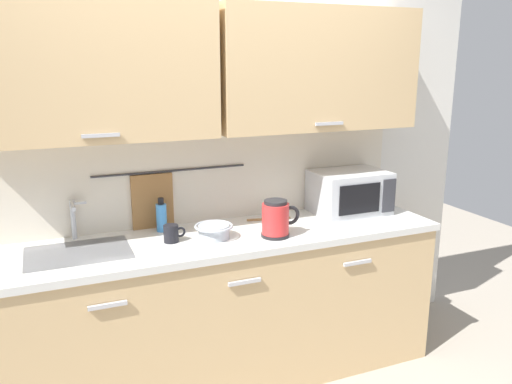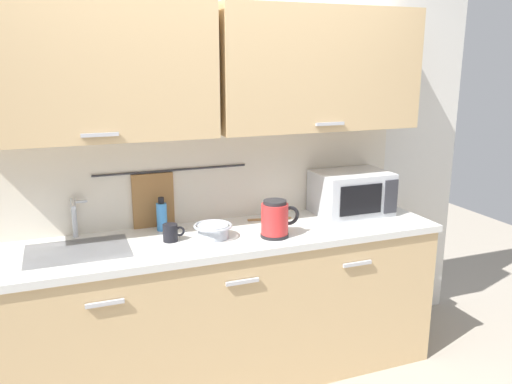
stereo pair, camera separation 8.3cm
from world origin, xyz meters
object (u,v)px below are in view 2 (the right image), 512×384
(electric_kettle, at_px, (275,219))
(mixing_bowl, at_px, (213,230))
(dish_soap_bottle, at_px, (162,216))
(mug_near_sink, at_px, (171,233))
(wooden_spoon, at_px, (275,219))
(microwave, at_px, (351,193))

(electric_kettle, height_order, mixing_bowl, electric_kettle)
(dish_soap_bottle, relative_size, mug_near_sink, 1.63)
(electric_kettle, distance_m, mixing_bowl, 0.35)
(dish_soap_bottle, height_order, wooden_spoon, dish_soap_bottle)
(microwave, xyz_separation_m, dish_soap_bottle, (-1.20, 0.09, -0.05))
(mug_near_sink, bearing_deg, electric_kettle, -13.37)
(dish_soap_bottle, bearing_deg, wooden_spoon, -3.70)
(electric_kettle, distance_m, mug_near_sink, 0.58)
(mixing_bowl, bearing_deg, wooden_spoon, 22.65)
(microwave, distance_m, mug_near_sink, 1.20)
(microwave, height_order, electric_kettle, microwave)
(electric_kettle, distance_m, wooden_spoon, 0.33)
(mug_near_sink, bearing_deg, wooden_spoon, 13.13)
(dish_soap_bottle, height_order, mixing_bowl, dish_soap_bottle)
(electric_kettle, bearing_deg, wooden_spoon, 67.00)
(mug_near_sink, distance_m, wooden_spoon, 0.70)
(mixing_bowl, bearing_deg, dish_soap_bottle, 135.34)
(wooden_spoon, bearing_deg, mug_near_sink, -166.87)
(dish_soap_bottle, xyz_separation_m, wooden_spoon, (0.69, -0.04, -0.08))
(microwave, distance_m, wooden_spoon, 0.52)
(mixing_bowl, bearing_deg, microwave, 8.53)
(microwave, relative_size, electric_kettle, 2.03)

